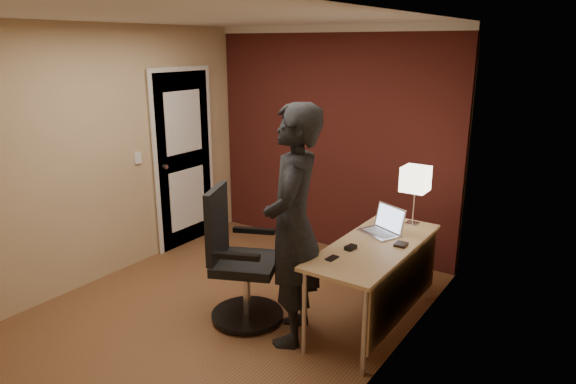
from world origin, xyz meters
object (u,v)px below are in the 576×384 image
Objects in this scene: phone at (332,258)px; person at (293,227)px; desk at (383,261)px; mouse at (351,247)px; laptop at (384,226)px; wallet at (401,244)px; desk_lamp at (415,180)px; office_chair at (238,265)px.

phone is 0.38m from person.
mouse is (-0.19, -0.21, 0.14)m from desk.
phone is (-0.03, -0.24, -0.01)m from mouse.
laptop is 3.71× the size of wallet.
wallet is at bearing 36.24° from desk.
person reaches higher than wallet.
desk_lamp is 4.86× the size of wallet.
desk_lamp is at bearing 48.01° from office_chair.
mouse is 0.05× the size of person.
laptop is 3.55× the size of phone.
wallet is (0.34, 0.54, 0.01)m from phone.
desk is 0.83m from desk_lamp.
mouse is at bearing -103.00° from desk_lamp.
wallet is at bearing -40.13° from laptop.
phone is at bearing -122.05° from wallet.
desk is at bearing 67.99° from phone.
office_chair reaches higher than mouse.
office_chair is (-1.18, -0.64, -0.23)m from wallet.
laptop reaches higher than phone.
laptop is at bearing -109.73° from desk_lamp.
desk_lamp is 0.69m from wallet.
phone is at bearing -101.83° from desk_lamp.
desk_lamp is at bearing 82.26° from phone.
laptop is 1.30m from office_chair.
person is (0.54, 0.03, 0.44)m from office_chair.
desk is at bearing -90.40° from desk_lamp.
person reaches higher than office_chair.
wallet reaches higher than desk.
office_chair reaches higher than phone.
person is (-0.53, -1.16, -0.20)m from desk_lamp.
person is (-0.31, -0.08, 0.22)m from phone.
laptop is at bearing 86.18° from phone.
person is (-0.53, -0.53, 0.35)m from desk.
laptop is 4.08× the size of mouse.
mouse is 0.25m from phone.
mouse is 0.51m from person.
mouse is at bearing -98.01° from laptop.
mouse is (-0.19, -0.84, -0.40)m from desk_lamp.
laptop is 0.36× the size of office_chair.
office_chair is (-0.88, -0.35, -0.24)m from mouse.
person reaches higher than mouse.
person is at bearing -136.36° from wallet.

